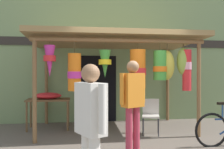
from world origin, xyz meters
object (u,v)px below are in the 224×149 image
Objects in this scene: folding_chair at (151,113)px; shopper_by_bananas at (91,121)px; display_table at (49,103)px; flower_heap_on_table at (48,96)px; customer_foreground at (133,98)px; wicker_basket_by_table at (87,127)px.

folding_chair is 3.40m from shopper_by_bananas.
flower_heap_on_table reaches higher than display_table.
folding_chair is at bearing 59.83° from customer_foreground.
folding_chair reaches higher than wicker_basket_by_table.
flower_heap_on_table is at bearing 155.73° from wicker_basket_by_table.
customer_foreground is (-0.75, -1.28, 0.52)m from folding_chair.
shopper_by_bananas reaches higher than display_table.
customer_foreground reaches higher than display_table.
display_table is 2.80m from customer_foreground.
flower_heap_on_table is 0.45× the size of shopper_by_bananas.
customer_foreground is at bearing -65.20° from wicker_basket_by_table.
flower_heap_on_table is at bearing 161.28° from folding_chair.
customer_foreground reaches higher than flower_heap_on_table.
display_table reaches higher than wicker_basket_by_table.
wicker_basket_by_table is (1.02, -0.46, -0.77)m from flower_heap_on_table.
wicker_basket_by_table is at bearing 165.21° from folding_chair.
display_table is 1.32× the size of folding_chair.
shopper_by_bananas reaches higher than flower_heap_on_table.
customer_foreground reaches higher than folding_chair.
folding_chair is (2.54, -0.86, -0.38)m from flower_heap_on_table.
folding_chair is 2.27× the size of wicker_basket_by_table.
flower_heap_on_table is (-0.01, 0.01, 0.19)m from display_table.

